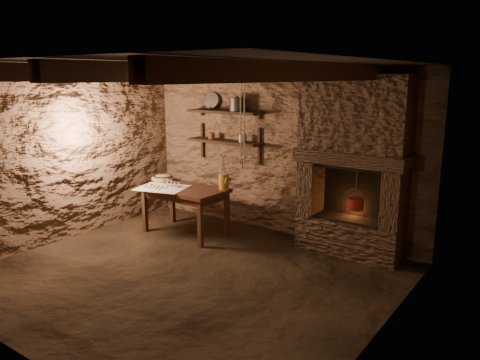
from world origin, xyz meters
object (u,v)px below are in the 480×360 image
Objects in this scene: wooden_bowl at (163,179)px; stoneware_jug at (224,174)px; work_table at (185,209)px; iron_stockpot at (237,105)px; red_pot at (355,203)px.

stoneware_jug is at bearing 7.07° from wooden_bowl.
wooden_bowl is (-0.56, 0.12, 0.36)m from work_table.
iron_stockpot reaches higher than wooden_bowl.
work_table is 1.70m from iron_stockpot.
wooden_bowl is at bearing 174.69° from stoneware_jug.
red_pot reaches higher than wooden_bowl.
wooden_bowl is 1.48× the size of iron_stockpot.
stoneware_jug is 1.06m from iron_stockpot.
wooden_bowl is (-1.08, -0.13, -0.18)m from stoneware_jug.
work_table is at bearing -166.54° from stoneware_jug.
wooden_bowl is 2.95m from red_pot.
work_table is 3.56× the size of wooden_bowl.
red_pot is at bearing -3.54° from iron_stockpot.
iron_stockpot is at bearing 32.56° from wooden_bowl.
wooden_bowl reaches higher than work_table.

